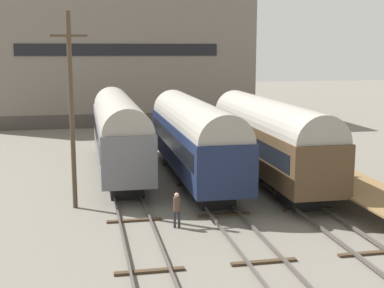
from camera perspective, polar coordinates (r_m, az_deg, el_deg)
ground_plane at (r=29.27m, az=1.90°, el=-5.90°), size 200.00×200.00×0.00m
track_left at (r=28.58m, az=-6.75°, el=-6.07°), size 2.60×60.00×0.26m
track_middle at (r=29.23m, az=1.90°, el=-5.63°), size 2.60×60.00×0.26m
track_right at (r=30.51m, az=9.98°, el=-5.10°), size 2.60×60.00×0.26m
train_car_grey at (r=35.01m, az=-7.82°, el=1.58°), size 2.90×16.39×5.13m
train_car_brown at (r=32.74m, az=8.19°, el=0.86°), size 3.03×15.68×5.06m
train_car_navy at (r=32.80m, az=0.18°, el=0.96°), size 3.05×16.12×5.05m
station_platform at (r=30.10m, az=16.18°, el=-3.83°), size 3.07×13.47×1.11m
bench at (r=30.55m, az=15.20°, el=-2.49°), size 1.40×0.40×0.91m
person_worker at (r=24.47m, az=-1.63°, el=-6.71°), size 0.32×0.32×1.65m
utility_pole at (r=27.36m, az=-12.72°, el=3.65°), size 1.80×0.24×9.89m
warehouse_building at (r=62.01m, az=-8.19°, el=9.27°), size 29.19×13.08×14.48m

